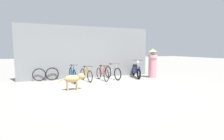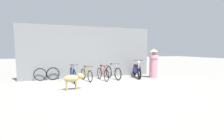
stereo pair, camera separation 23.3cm
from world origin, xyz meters
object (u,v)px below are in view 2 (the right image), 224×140
bicycle_3 (113,73)px  person_in_robes (153,63)px  bicycle_2 (103,74)px  spare_tire_left (53,74)px  stray_dog (73,79)px  bicycle_0 (73,74)px  spare_tire_right (40,75)px  motorcycle (137,70)px  bicycle_1 (86,74)px

bicycle_3 → person_in_robes: (2.46, -0.41, 0.53)m
person_in_robes → bicycle_2: bearing=-26.8°
spare_tire_left → stray_dog: bearing=-75.6°
bicycle_2 → person_in_robes: size_ratio=0.98×
bicycle_0 → stray_dog: size_ratio=1.59×
bicycle_2 → spare_tire_right: 3.40m
bicycle_0 → spare_tire_left: bicycle_0 is taller
motorcycle → stray_dog: size_ratio=1.71×
spare_tire_right → bicycle_2: bearing=-16.5°
motorcycle → person_in_robes: person_in_robes is taller
person_in_robes → spare_tire_right: (-6.40, 1.24, -0.55)m
bicycle_1 → person_in_robes: size_ratio=0.92×
bicycle_1 → motorcycle: (3.13, 0.01, 0.10)m
motorcycle → person_in_robes: bearing=81.8°
person_in_robes → spare_tire_right: 6.55m
motorcycle → spare_tire_left: bearing=-83.2°
bicycle_1 → motorcycle: bearing=81.1°
bicycle_3 → stray_dog: 3.23m
bicycle_2 → person_in_robes: bearing=81.3°
bicycle_0 → bicycle_3: size_ratio=1.04×
bicycle_3 → spare_tire_right: bicycle_3 is taller
stray_dog → spare_tire_left: spare_tire_left is taller
bicycle_2 → bicycle_3: bearing=97.7°
stray_dog → motorcycle: bearing=25.6°
stray_dog → bicycle_2: bearing=44.2°
bicycle_1 → bicycle_2: 0.90m
bicycle_1 → stray_dog: (-1.00, -1.95, 0.14)m
motorcycle → stray_dog: (-4.13, -1.96, 0.04)m
motorcycle → bicycle_1: bearing=-73.3°
person_in_robes → spare_tire_left: (-5.74, 1.24, -0.54)m
bicycle_1 → motorcycle: motorcycle is taller
stray_dog → spare_tire_right: bearing=116.5°
bicycle_2 → stray_dog: bicycle_2 is taller
bicycle_3 → spare_tire_right: (-3.95, 0.83, -0.03)m
spare_tire_left → spare_tire_right: size_ratio=1.03×
motorcycle → stray_dog: bearing=-48.1°
bicycle_0 → motorcycle: (3.88, 0.07, 0.06)m
bicycle_2 → motorcycle: size_ratio=0.87×
bicycle_1 → bicycle_0: bearing=-94.1°
person_in_robes → bicycle_3: bearing=-31.3°
stray_dog → person_in_robes: 5.27m
bicycle_0 → spare_tire_left: size_ratio=2.54×
stray_dog → spare_tire_left: (-0.71, 2.78, -0.12)m
bicycle_2 → bicycle_3: bicycle_3 is taller
bicycle_1 → bicycle_3: 1.57m
stray_dog → person_in_robes: person_in_robes is taller
bicycle_3 → stray_dog: size_ratio=1.53×
bicycle_1 → bicycle_3: size_ratio=0.93×
bicycle_1 → bicycle_2: size_ratio=0.94×
stray_dog → spare_tire_right: 3.11m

